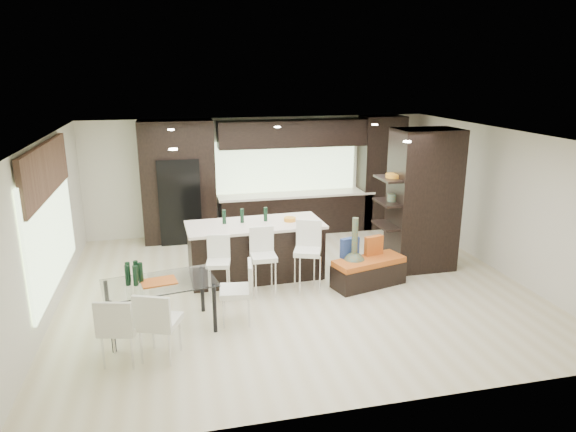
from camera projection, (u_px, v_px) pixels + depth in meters
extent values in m
plane|color=beige|center=(296.00, 287.00, 9.18)|extent=(8.00, 8.00, 0.00)
cube|color=beige|center=(260.00, 175.00, 12.09)|extent=(8.00, 0.02, 2.70)
cube|color=beige|center=(45.00, 230.00, 7.94)|extent=(0.02, 7.00, 2.70)
cube|color=beige|center=(501.00, 201.00, 9.68)|extent=(0.02, 7.00, 2.70)
cube|color=white|center=(296.00, 135.00, 8.44)|extent=(8.00, 7.00, 0.02)
cube|color=#B2D199|center=(51.00, 226.00, 8.13)|extent=(0.04, 3.20, 1.90)
cube|color=#B2D199|center=(285.00, 166.00, 12.13)|extent=(3.40, 0.04, 1.20)
cube|color=brown|center=(46.00, 170.00, 7.89)|extent=(0.08, 3.00, 0.80)
cube|color=white|center=(293.00, 135.00, 8.68)|extent=(4.00, 3.00, 0.02)
cube|color=black|center=(284.00, 177.00, 11.89)|extent=(6.80, 0.68, 2.70)
cube|color=black|center=(180.00, 200.00, 11.43)|extent=(0.90, 0.68, 1.90)
cube|color=black|center=(423.00, 200.00, 9.75)|extent=(1.20, 0.80, 2.70)
cube|color=black|center=(255.00, 250.00, 9.51)|extent=(2.53, 1.16, 1.04)
cube|color=white|center=(219.00, 274.00, 8.59)|extent=(0.45, 0.45, 0.87)
cube|color=white|center=(264.00, 269.00, 8.73)|extent=(0.42, 0.42, 0.95)
cube|color=white|center=(307.00, 264.00, 8.88)|extent=(0.57, 0.57, 1.00)
cube|color=black|center=(369.00, 272.00, 9.17)|extent=(1.41, 0.83, 0.51)
cube|color=white|center=(161.00, 306.00, 7.55)|extent=(1.72, 1.16, 0.76)
cube|color=white|center=(160.00, 326.00, 6.80)|extent=(0.64, 0.64, 0.92)
cube|color=white|center=(121.00, 331.00, 6.70)|extent=(0.58, 0.58, 0.89)
cube|color=white|center=(236.00, 295.00, 7.77)|extent=(0.54, 0.54, 0.89)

